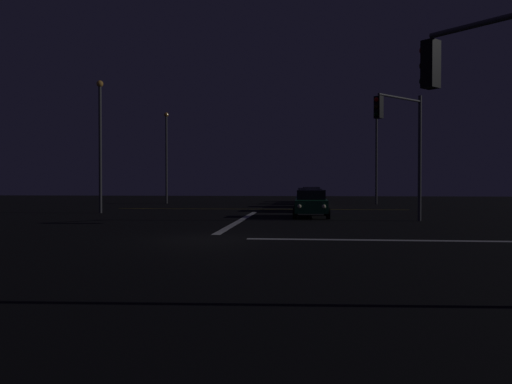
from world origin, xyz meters
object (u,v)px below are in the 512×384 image
(sedan_black, at_px, (311,194))
(traffic_signal_ne, at_px, (403,134))
(streetlamp_left_far, at_px, (166,151))
(sedan_silver, at_px, (311,196))
(streetlamp_left_near, at_px, (100,136))
(sedan_green, at_px, (311,203))
(sedan_white, at_px, (308,197))
(streetlamp_right_far, at_px, (376,145))
(sedan_blue, at_px, (310,200))

(sedan_black, xyz_separation_m, traffic_signal_ne, (4.25, -27.24, 3.62))
(streetlamp_left_far, bearing_deg, sedan_black, 19.76)
(sedan_silver, bearing_deg, sedan_black, 89.51)
(streetlamp_left_near, bearing_deg, sedan_green, -11.54)
(sedan_white, height_order, traffic_signal_ne, traffic_signal_ne)
(sedan_green, distance_m, sedan_silver, 18.44)
(streetlamp_left_near, xyz_separation_m, streetlamp_right_far, (19.95, 16.00, 0.47))
(sedan_black, xyz_separation_m, streetlamp_left_far, (-13.97, -5.02, 4.28))
(sedan_silver, height_order, sedan_black, same)
(traffic_signal_ne, xyz_separation_m, streetlamp_left_near, (-18.23, 6.22, 0.60))
(sedan_silver, bearing_deg, streetlamp_left_far, 178.52)
(streetlamp_left_near, height_order, streetlamp_left_far, streetlamp_left_far)
(sedan_white, height_order, streetlamp_left_near, streetlamp_left_near)
(streetlamp_left_near, distance_m, streetlamp_right_far, 25.58)
(sedan_blue, relative_size, sedan_silver, 1.00)
(sedan_green, height_order, sedan_black, same)
(streetlamp_left_near, bearing_deg, traffic_signal_ne, -18.85)
(sedan_blue, xyz_separation_m, streetlamp_right_far, (6.27, 12.52, 4.68))
(sedan_green, relative_size, sedan_white, 1.00)
(sedan_green, height_order, sedan_white, same)
(sedan_blue, bearing_deg, streetlamp_left_near, -165.74)
(sedan_green, xyz_separation_m, sedan_white, (-0.11, 12.82, 0.00))
(sedan_black, relative_size, streetlamp_right_far, 0.45)
(streetlamp_left_far, bearing_deg, sedan_blue, -42.46)
(sedan_blue, relative_size, streetlamp_left_far, 0.49)
(sedan_green, height_order, streetlamp_left_far, streetlamp_left_far)
(sedan_blue, distance_m, streetlamp_left_near, 14.74)
(sedan_white, relative_size, streetlamp_right_far, 0.45)
(sedan_black, bearing_deg, sedan_white, -91.98)
(sedan_silver, relative_size, streetlamp_right_far, 0.45)
(sedan_white, distance_m, streetlamp_left_near, 17.41)
(sedan_green, bearing_deg, sedan_black, 89.34)
(traffic_signal_ne, xyz_separation_m, streetlamp_right_far, (1.72, 22.22, 1.07))
(sedan_white, xyz_separation_m, streetlamp_right_far, (6.36, 5.98, 4.68))
(sedan_green, relative_size, traffic_signal_ne, 0.67)
(sedan_black, xyz_separation_m, streetlamp_right_far, (5.98, -5.02, 4.68))
(sedan_silver, relative_size, streetlamp_left_near, 0.50)
(traffic_signal_ne, bearing_deg, sedan_silver, 101.12)
(sedan_black, bearing_deg, streetlamp_left_near, -123.62)
(traffic_signal_ne, bearing_deg, sedan_blue, 115.09)
(sedan_white, height_order, streetlamp_left_far, streetlamp_left_far)
(sedan_blue, height_order, streetlamp_right_far, streetlamp_right_far)
(sedan_blue, xyz_separation_m, traffic_signal_ne, (4.54, -9.70, 3.62))
(sedan_silver, xyz_separation_m, streetlamp_left_far, (-13.93, 0.36, 4.28))
(sedan_blue, height_order, sedan_black, same)
(sedan_green, distance_m, sedan_white, 12.82)
(sedan_silver, distance_m, traffic_signal_ne, 22.58)
(sedan_black, distance_m, streetlamp_right_far, 9.10)
(sedan_white, relative_size, streetlamp_left_near, 0.50)
(streetlamp_left_near, bearing_deg, sedan_black, 56.38)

